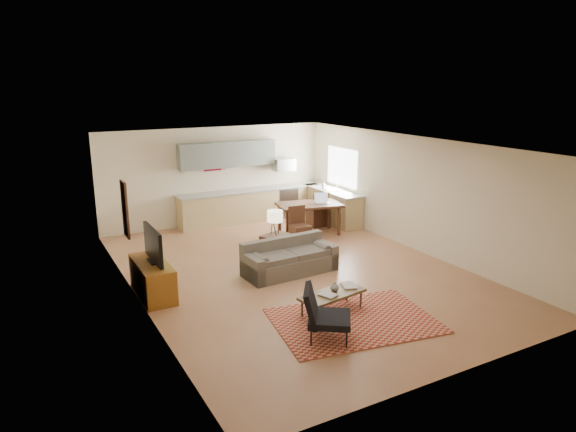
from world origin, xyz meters
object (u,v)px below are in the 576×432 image
armchair (330,314)px  dining_table (309,219)px  console_table (275,250)px  sofa (290,257)px  tv_credenza (153,279)px  coffee_table (332,303)px

armchair → dining_table: size_ratio=0.53×
armchair → console_table: bearing=21.1°
sofa → tv_credenza: bearing=172.4°
coffee_table → armchair: (-0.57, -0.78, 0.24)m
coffee_table → dining_table: 4.76m
coffee_table → console_table: bearing=74.9°
console_table → dining_table: size_ratio=0.43×
coffee_table → armchair: size_ratio=1.43×
console_table → dining_table: 2.50m
dining_table → coffee_table: bearing=-104.9°
dining_table → console_table: bearing=-126.9°
sofa → dining_table: 2.89m
console_table → coffee_table: bearing=-114.8°
tv_credenza → console_table: size_ratio=2.05×
armchair → tv_credenza: (-1.97, 3.04, -0.10)m
armchair → dining_table: (2.67, 5.05, -0.02)m
sofa → armchair: (-0.85, -2.80, 0.07)m
sofa → tv_credenza: 2.83m
tv_credenza → dining_table: (4.64, 2.01, 0.08)m
dining_table → armchair: bearing=-106.5°
armchair → dining_table: 5.71m
coffee_table → dining_table: size_ratio=0.75×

